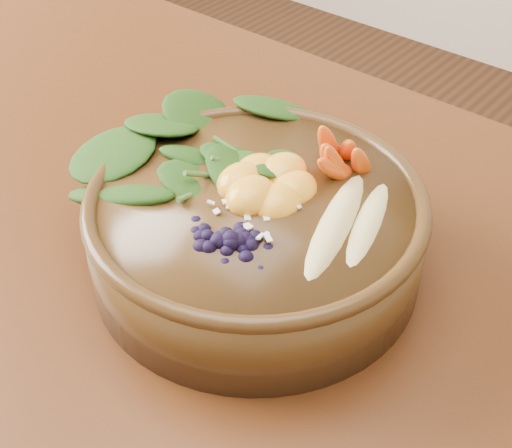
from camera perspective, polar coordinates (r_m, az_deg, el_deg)
The scene contains 8 objects.
dining_table at distance 0.73m, azimuth -15.86°, elevation -6.90°, with size 1.60×0.90×0.75m.
stoneware_bowl at distance 0.59m, azimuth 0.00°, elevation -0.74°, with size 0.27×0.27×0.07m, color #482E13.
kale_heap at distance 0.61m, azimuth -1.32°, elevation 7.68°, with size 0.18×0.16×0.04m, color #224C10, non-canonical shape.
carrot_cluster at distance 0.58m, azimuth 7.57°, elevation 7.74°, with size 0.06×0.06×0.08m, color #EC5318, non-canonical shape.
banana_halves at distance 0.54m, azimuth 7.81°, elevation 1.15°, with size 0.09×0.16×0.03m.
mandarin_cluster at distance 0.57m, azimuth 0.92°, elevation 4.20°, with size 0.08×0.09×0.03m, color #FFA525, non-canonical shape.
blueberry_pile at distance 0.51m, azimuth -2.46°, elevation 0.11°, with size 0.13×0.10×0.04m, color black, non-canonical shape.
coconut_flakes at distance 0.55m, azimuth -0.68°, elevation 1.24°, with size 0.09×0.07×0.01m, color white, non-canonical shape.
Camera 1 is at (0.45, -0.24, 1.17)m, focal length 50.00 mm.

